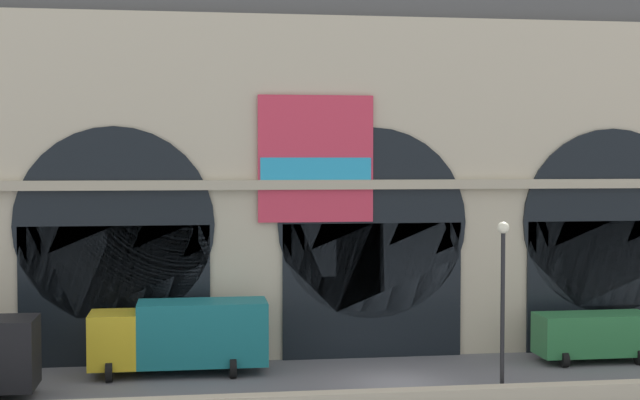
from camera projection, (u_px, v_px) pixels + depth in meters
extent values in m
plane|color=slate|center=(396.00, 383.00, 37.75)|extent=(200.00, 200.00, 0.00)
cube|color=beige|center=(364.00, 187.00, 44.38)|extent=(49.04, 4.08, 15.77)
cube|color=black|center=(115.00, 296.00, 40.86)|extent=(8.39, 0.20, 6.25)
cylinder|color=black|center=(115.00, 226.00, 40.73)|extent=(8.83, 0.20, 8.83)
cube|color=black|center=(372.00, 290.00, 42.51)|extent=(8.39, 0.20, 6.25)
cylinder|color=black|center=(373.00, 223.00, 42.38)|extent=(8.83, 0.20, 8.83)
cube|color=black|center=(610.00, 286.00, 44.17)|extent=(8.39, 0.20, 6.25)
cylinder|color=black|center=(611.00, 221.00, 44.03)|extent=(8.83, 0.20, 8.83)
cube|color=#D8334C|center=(316.00, 159.00, 41.75)|extent=(5.29, 0.12, 5.78)
cube|color=#26A5D8|center=(316.00, 170.00, 41.70)|extent=(5.08, 0.04, 1.17)
cube|color=#B6AB91|center=(373.00, 184.00, 42.20)|extent=(49.04, 0.50, 0.44)
cylinder|color=black|center=(2.00, 382.00, 36.15)|extent=(0.28, 0.84, 0.84)
cube|color=gold|center=(113.00, 339.00, 38.82)|extent=(2.00, 2.30, 2.30)
cube|color=#19727A|center=(203.00, 332.00, 39.35)|extent=(5.50, 2.30, 2.70)
cylinder|color=black|center=(109.00, 372.00, 37.84)|extent=(0.28, 0.84, 0.84)
cylinder|color=black|center=(113.00, 361.00, 39.88)|extent=(0.28, 0.84, 0.84)
cylinder|color=black|center=(233.00, 368.00, 38.56)|extent=(0.28, 0.84, 0.84)
cylinder|color=black|center=(231.00, 358.00, 40.61)|extent=(0.28, 0.84, 0.84)
cube|color=#2D7A42|center=(593.00, 334.00, 41.66)|extent=(5.20, 2.00, 1.86)
cylinder|color=black|center=(564.00, 360.00, 40.55)|extent=(0.28, 0.68, 0.68)
cylinder|color=black|center=(548.00, 351.00, 42.33)|extent=(0.28, 0.68, 0.68)
cylinder|color=black|center=(639.00, 357.00, 41.06)|extent=(0.28, 0.68, 0.68)
cylinder|color=black|center=(621.00, 349.00, 42.84)|extent=(0.28, 0.68, 0.68)
cylinder|color=black|center=(502.00, 320.00, 33.81)|extent=(0.16, 0.16, 6.50)
sphere|color=#F2EDCC|center=(503.00, 228.00, 33.67)|extent=(0.44, 0.44, 0.44)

